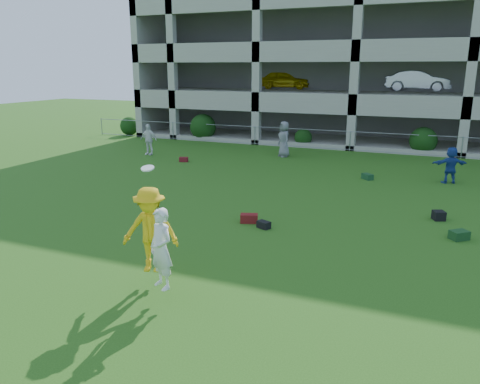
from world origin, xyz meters
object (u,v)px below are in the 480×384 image
at_px(bystander_d, 451,165).
at_px(crate_d, 439,215).
at_px(parking_garage, 375,50).
at_px(bystander_c, 284,139).
at_px(frisbee_contest, 152,233).
at_px(bystander_b, 148,140).

height_order(bystander_d, crate_d, bystander_d).
bearing_deg(parking_garage, bystander_c, -104.43).
bearing_deg(bystander_c, frisbee_contest, -34.15).
bearing_deg(crate_d, parking_garage, 103.43).
distance_m(crate_d, parking_garage, 22.01).
bearing_deg(bystander_c, bystander_d, 28.04).
distance_m(bystander_b, frisbee_contest, 16.81).
bearing_deg(bystander_d, parking_garage, -92.60).
height_order(bystander_b, bystander_d, bystander_b).
height_order(frisbee_contest, parking_garage, parking_garage).
height_order(bystander_c, parking_garage, parking_garage).
bearing_deg(crate_d, bystander_c, 132.49).
bearing_deg(bystander_c, bystander_b, -113.22).
xyz_separation_m(bystander_b, parking_garage, (10.28, 14.28, 5.15)).
distance_m(bystander_d, frisbee_contest, 14.65).
bearing_deg(frisbee_contest, bystander_d, 64.58).
bearing_deg(bystander_b, crate_d, -24.89).
xyz_separation_m(crate_d, parking_garage, (-4.93, 20.63, 5.86)).
bearing_deg(bystander_c, parking_garage, 124.15).
relative_size(bystander_c, parking_garage, 0.06).
height_order(bystander_d, frisbee_contest, frisbee_contest).
relative_size(bystander_d, parking_garage, 0.05).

